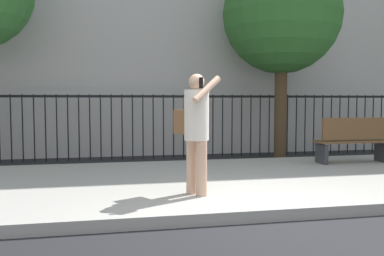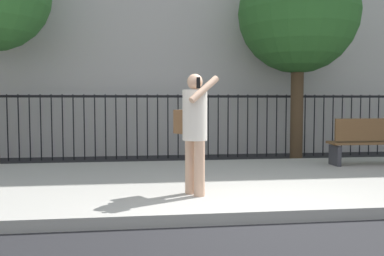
% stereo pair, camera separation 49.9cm
% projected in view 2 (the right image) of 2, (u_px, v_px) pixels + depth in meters
% --- Properties ---
extents(ground_plane, '(60.00, 60.00, 0.00)m').
position_uv_depth(ground_plane, '(260.00, 224.00, 5.12)').
color(ground_plane, black).
extents(sidewalk, '(28.00, 4.40, 0.15)m').
position_uv_depth(sidewalk, '(223.00, 183.00, 7.29)').
color(sidewalk, '#9E9B93').
rests_on(sidewalk, ground).
extents(iron_fence, '(12.03, 0.04, 1.60)m').
position_uv_depth(iron_fence, '(193.00, 118.00, 10.89)').
color(iron_fence, black).
rests_on(iron_fence, ground).
extents(pedestrian_on_phone, '(0.61, 0.72, 1.67)m').
position_uv_depth(pedestrian_on_phone, '(194.00, 125.00, 5.98)').
color(pedestrian_on_phone, tan).
rests_on(pedestrian_on_phone, sidewalk).
extents(street_bench, '(1.60, 0.45, 0.95)m').
position_uv_depth(street_bench, '(370.00, 140.00, 8.71)').
color(street_bench, brown).
rests_on(street_bench, sidewalk).
extents(street_tree_far, '(2.92, 2.92, 5.04)m').
position_uv_depth(street_tree_far, '(298.00, 14.00, 10.53)').
color(street_tree_far, '#4C3823').
rests_on(street_tree_far, ground).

